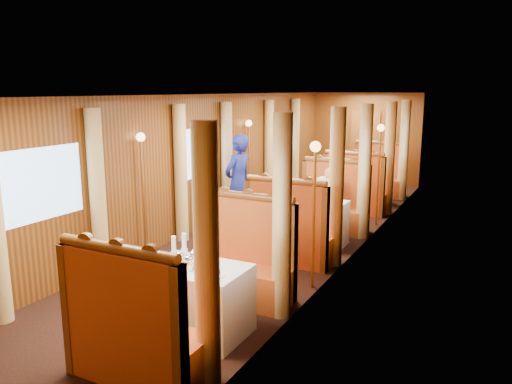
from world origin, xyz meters
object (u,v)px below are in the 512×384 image
Objects in this scene: passenger at (329,194)px; banquette_near_aft at (243,266)px; fruit_plate at (213,274)px; steward at (238,183)px; teapot_back at (193,260)px; banquette_far_aft at (378,178)px; teapot_left at (180,261)px; rose_vase_mid at (313,191)px; banquette_near_fwd at (135,337)px; teapot_right at (189,265)px; table_far at (367,187)px; banquette_mid_fwd at (289,236)px; rose_vase_far at (367,164)px; banquette_far_fwd at (355,193)px; table_mid at (313,223)px; banquette_mid_aft at (333,208)px; tea_tray at (184,265)px; table_near at (198,300)px.

banquette_near_aft is at bearing -90.00° from passenger.
banquette_near_aft is 1.76× the size of passenger.
steward reaches higher than fruit_plate.
fruit_plate is at bearing -32.66° from teapot_back.
banquette_far_aft reaches higher than passenger.
rose_vase_mid reaches higher than teapot_left.
banquette_near_fwd is 0.98m from fruit_plate.
teapot_right is at bearing -78.67° from teapot_back.
table_far is 7.11m from teapot_left.
teapot_left is (-0.15, -8.11, 0.39)m from banquette_far_aft.
banquette_mid_fwd reaches higher than rose_vase_far.
banquette_far_fwd and banquette_far_aft have the same top height.
teapot_back reaches higher than table_mid.
rose_vase_far is at bearing 164.42° from steward.
banquette_far_fwd reaches higher than teapot_back.
passenger is at bearing 90.00° from banquette_near_aft.
rose_vase_mid is (-0.02, -3.51, 0.55)m from table_far.
rose_vase_mid is at bearing -91.09° from banquette_mid_aft.
table_far is (0.00, 3.50, 0.00)m from table_mid.
banquette_far_fwd is at bearing 90.00° from table_mid.
banquette_far_fwd is at bearing 155.21° from steward.
steward reaches higher than teapot_left.
table_far is at bearing 90.00° from banquette_far_fwd.
banquette_mid_fwd is (0.00, 3.50, 0.00)m from banquette_near_fwd.
banquette_far_fwd is 1.76m from passenger.
rose_vase_mid is at bearing -145.39° from table_mid.
banquette_near_aft and banquette_far_fwd have the same top height.
banquette_near_aft is at bearing 110.07° from teapot_right.
banquette_far_fwd is at bearing 110.49° from teapot_right.
tea_tray is at bearing -91.03° from rose_vase_far.
banquette_mid_aft is (0.00, 3.50, 0.00)m from banquette_near_aft.
table_mid is 3.50m from rose_vase_far.
passenger is at bearing 88.21° from tea_tray.
banquette_far_fwd reaches higher than teapot_right.
banquette_near_aft is 8.51× the size of teapot_right.
rose_vase_mid is at bearing -90.17° from rose_vase_far.
banquette_near_fwd is 3.94× the size of tea_tray.
table_near is at bearing -90.00° from banquette_mid_aft.
banquette_mid_fwd is at bearing -90.00° from banquette_mid_aft.
banquette_near_fwd reaches higher than passenger.
passenger is at bearing 110.45° from teapot_right.
teapot_right is 0.30m from fruit_plate.
table_near is 1.02m from banquette_near_fwd.
banquette_far_fwd is 5.97m from teapot_back.
teapot_right is 0.65× the size of fruit_plate.
banquette_far_aft reaches higher than table_mid.
banquette_near_aft is 3.72× the size of rose_vase_far.
table_mid is at bearing 94.56° from fruit_plate.
teapot_right is at bearing -90.08° from table_far.
banquette_mid_aft is at bearing 81.95° from teapot_back.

